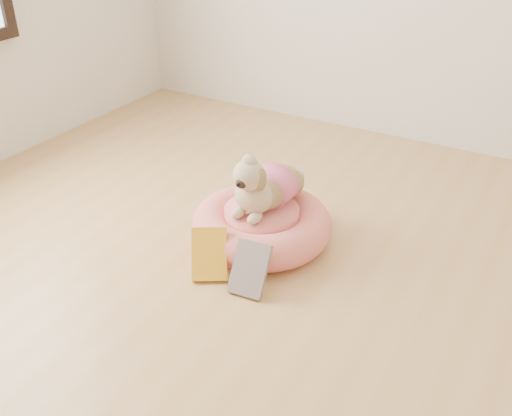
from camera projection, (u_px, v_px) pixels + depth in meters
The scene contains 5 objects.
floor at pixel (224, 405), 1.72m from camera, with size 4.50×4.50×0.00m, color tan.
pet_bed at pixel (262, 225), 2.46m from camera, with size 0.61×0.61×0.16m.
dog at pixel (264, 176), 2.36m from camera, with size 0.27×0.40×0.29m, color brown, non-canonical shape.
book_yellow at pixel (209, 254), 2.24m from camera, with size 0.14×0.03×0.21m, color #F9FF1A.
book_white at pixel (250, 269), 2.16m from camera, with size 0.14×0.02×0.21m, color silver.
Camera 1 is at (0.67, -0.98, 1.38)m, focal length 40.00 mm.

